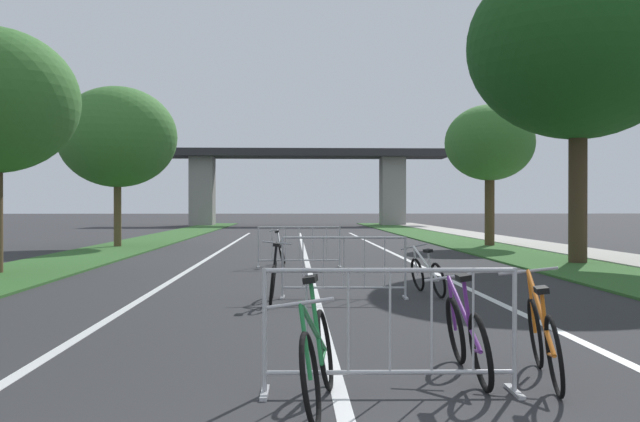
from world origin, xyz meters
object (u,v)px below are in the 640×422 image
at_px(bicycle_green_2, 318,358).
at_px(bicycle_black_5, 273,280).
at_px(tree_right_cypress_far, 578,46).
at_px(bicycle_silver_1, 281,252).
at_px(crowd_barrier_nearest, 390,332).
at_px(bicycle_white_3, 427,275).
at_px(tree_right_oak_near, 490,143).
at_px(bicycle_orange_0, 543,339).
at_px(bicycle_purple_4, 467,336).
at_px(crowd_barrier_third, 299,247).
at_px(tree_left_oak_mid, 117,137).
at_px(crowd_barrier_second, 344,268).

distance_m(bicycle_green_2, bicycle_black_5, 6.09).
bearing_deg(tree_right_cypress_far, bicycle_silver_1, -179.01).
bearing_deg(crowd_barrier_nearest, bicycle_white_3, 76.76).
height_order(tree_right_oak_near, bicycle_silver_1, tree_right_oak_near).
bearing_deg(bicycle_green_2, crowd_barrier_nearest, -140.56).
xyz_separation_m(bicycle_orange_0, bicycle_silver_1, (-2.53, 12.62, -0.02)).
bearing_deg(tree_right_oak_near, bicycle_purple_4, -106.00).
relative_size(crowd_barrier_nearest, crowd_barrier_third, 1.00).
relative_size(tree_right_cypress_far, bicycle_green_2, 4.78).
xyz_separation_m(crowd_barrier_third, bicycle_black_5, (-0.48, -6.73, -0.14)).
bearing_deg(bicycle_green_2, bicycle_black_5, -77.30).
height_order(bicycle_orange_0, bicycle_green_2, bicycle_green_2).
relative_size(tree_left_oak_mid, bicycle_black_5, 3.57).
relative_size(tree_right_oak_near, bicycle_silver_1, 3.19).
distance_m(bicycle_green_2, bicycle_white_3, 7.31).
bearing_deg(bicycle_white_3, bicycle_purple_4, -106.22).
xyz_separation_m(crowd_barrier_third, bicycle_green_2, (0.03, -12.79, -0.13)).
bearing_deg(bicycle_orange_0, bicycle_black_5, 126.64).
height_order(tree_left_oak_mid, bicycle_orange_0, tree_left_oak_mid).
bearing_deg(crowd_barrier_third, tree_left_oak_mid, 126.93).
bearing_deg(bicycle_orange_0, crowd_barrier_second, 114.20).
bearing_deg(crowd_barrier_third, bicycle_green_2, -89.85).
bearing_deg(bicycle_purple_4, bicycle_black_5, 112.06).
height_order(crowd_barrier_nearest, bicycle_purple_4, crowd_barrier_nearest).
relative_size(crowd_barrier_second, bicycle_purple_4, 1.24).
bearing_deg(crowd_barrier_second, tree_right_cypress_far, 45.43).
relative_size(bicycle_green_2, bicycle_white_3, 1.04).
relative_size(bicycle_green_2, bicycle_purple_4, 1.01).
xyz_separation_m(bicycle_silver_1, bicycle_purple_4, (1.89, -12.43, 0.01)).
height_order(tree_right_oak_near, bicycle_white_3, tree_right_oak_near).
bearing_deg(tree_right_cypress_far, tree_right_oak_near, 90.39).
bearing_deg(bicycle_green_2, bicycle_orange_0, -152.19).
height_order(crowd_barrier_nearest, crowd_barrier_second, same).
xyz_separation_m(crowd_barrier_nearest, bicycle_silver_1, (-1.11, 12.98, -0.15)).
bearing_deg(bicycle_black_5, tree_left_oak_mid, 111.57).
bearing_deg(bicycle_purple_4, crowd_barrier_second, 98.97).
bearing_deg(tree_right_oak_near, tree_right_cypress_far, -89.61).
distance_m(bicycle_green_2, bicycle_purple_4, 1.68).
distance_m(crowd_barrier_third, bicycle_silver_1, 0.75).
height_order(tree_right_oak_near, crowd_barrier_nearest, tree_right_oak_near).
bearing_deg(bicycle_orange_0, tree_right_cypress_far, 77.94).
bearing_deg(bicycle_orange_0, bicycle_purple_4, 174.36).
distance_m(tree_right_oak_near, crowd_barrier_third, 12.33).
xyz_separation_m(crowd_barrier_second, bicycle_purple_4, (0.72, -5.65, -0.14)).
bearing_deg(crowd_barrier_nearest, tree_right_oak_near, 72.50).
height_order(tree_right_cypress_far, bicycle_white_3, tree_right_cypress_far).
distance_m(tree_left_oak_mid, bicycle_silver_1, 11.24).
distance_m(tree_right_cypress_far, tree_right_oak_near, 8.68).
bearing_deg(bicycle_green_2, crowd_barrier_second, -87.95).
bearing_deg(crowd_barrier_third, tree_right_oak_near, 50.91).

